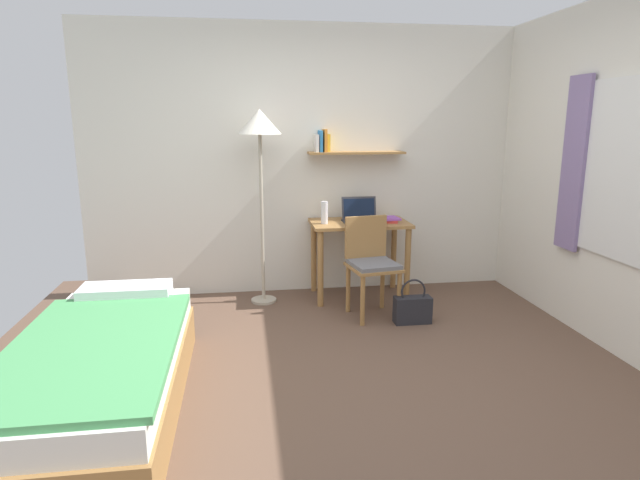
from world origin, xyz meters
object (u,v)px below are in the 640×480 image
Objects in this scene: desk_chair at (371,261)px; handbag at (413,309)px; bed at (102,373)px; book_stack at (389,219)px; standing_lamp at (260,133)px; water_bottle at (324,213)px; desk at (359,237)px; laptop at (360,215)px.

desk_chair reaches higher than handbag.
book_stack is (2.24, 1.81, 0.53)m from bed.
standing_lamp reaches higher than handbag.
desk_chair is 0.48× the size of standing_lamp.
bed reaches higher than handbag.
desk_chair is at bearing 34.79° from bed.
bed is 2.52m from handbag.
water_bottle is 0.99× the size of book_stack.
desk reaches higher than handbag.
standing_lamp is at bearing 177.90° from water_bottle.
desk_chair is 4.12× the size of water_bottle.
laptop is at bearing 88.91° from desk_chair.
water_bottle is (1.61, 1.81, 0.61)m from bed.
laptop is at bearing 10.37° from water_bottle.
bed is 9.41× the size of book_stack.
desk is 4.39× the size of book_stack.
handbag is (0.65, -0.72, -0.73)m from water_bottle.
water_bottle is 0.63m from book_stack.
desk_chair is 0.61m from laptop.
bed is at bearing -136.27° from laptop.
desk_chair is at bearing -90.36° from desk.
laptop is 0.28m from book_stack.
handbag is (0.30, -0.78, -0.68)m from laptop.
standing_lamp is 2.05m from handbag.
standing_lamp is at bearing 152.84° from desk_chair.
desk_chair reaches higher than bed.
laptop reaches higher than handbag.
water_bottle is at bearing 127.15° from desk_chair.
water_bottle is at bearing 132.36° from handbag.
desk is 0.21m from laptop.
water_bottle is 0.54× the size of handbag.
desk is 1.36m from standing_lamp.
standing_lamp reaches higher than bed.
desk_chair is at bearing -91.09° from laptop.
book_stack is 0.96m from handbag.
water_bottle reaches higher than bed.
standing_lamp reaches higher than book_stack.
bed is 2.50m from standing_lamp.
standing_lamp is at bearing 178.90° from book_stack.
bed is 2.72m from desk.
bed is 5.13× the size of handbag.
laptop reaches higher than bed.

